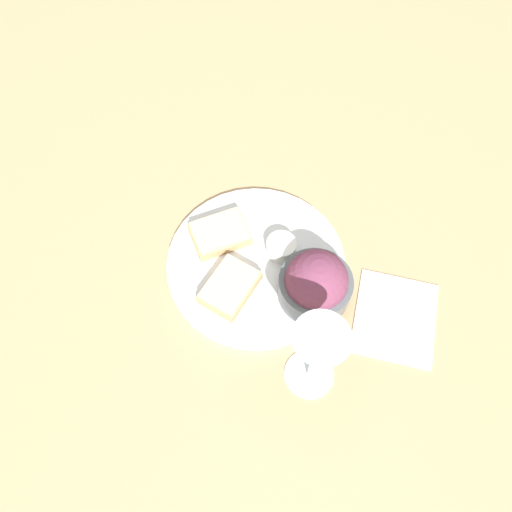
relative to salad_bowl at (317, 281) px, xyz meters
name	(u,v)px	position (x,y,z in m)	size (l,w,h in m)	color
ground_plane	(256,265)	(0.00, 0.11, -0.05)	(4.00, 4.00, 0.00)	tan
dinner_plate	(256,263)	(0.00, 0.11, -0.04)	(0.30, 0.30, 0.01)	silver
salad_bowl	(317,281)	(0.00, 0.00, 0.00)	(0.12, 0.12, 0.10)	#4C5156
sauce_ramekin	(281,247)	(0.04, 0.09, -0.02)	(0.05, 0.05, 0.03)	white
cheese_toast_near	(230,287)	(-0.07, 0.12, -0.03)	(0.09, 0.07, 0.03)	tan
cheese_toast_far	(220,234)	(0.00, 0.19, -0.03)	(0.12, 0.11, 0.03)	tan
wine_glass	(317,351)	(-0.12, -0.06, 0.07)	(0.08, 0.08, 0.17)	silver
napkin	(395,317)	(0.03, -0.13, -0.05)	(0.18, 0.17, 0.01)	beige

